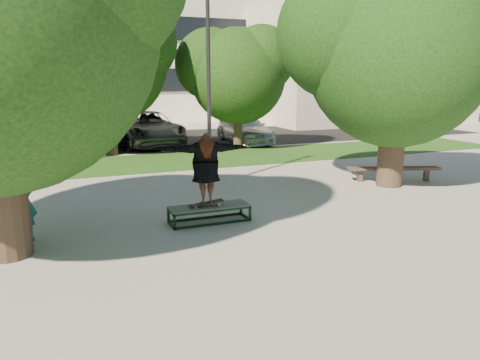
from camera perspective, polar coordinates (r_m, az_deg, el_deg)
name	(u,v)px	position (r m, az deg, el deg)	size (l,w,h in m)	color
ground	(242,243)	(9.26, 0.28, -7.73)	(120.00, 120.00, 0.00)	#B0AAA1
grass_strip	(173,161)	(18.34, -8.12, 2.30)	(30.00, 4.00, 0.02)	#214814
asphalt_strip	(123,142)	(24.47, -14.12, 4.56)	(40.00, 8.00, 0.01)	black
tree_right	(394,45)	(14.48, 18.27, 15.40)	(6.24, 5.33, 6.51)	#38281E
bg_tree_mid	(104,56)	(20.26, -16.21, 14.28)	(5.76, 4.92, 6.24)	#38281E
bg_tree_right	(236,70)	(21.08, -0.51, 13.23)	(5.04, 4.31, 5.43)	#38281E
lamppost	(209,79)	(13.73, -3.85, 12.23)	(0.25, 0.15, 6.11)	#2D2D30
office_building	(60,13)	(40.33, -21.14, 18.47)	(30.00, 14.12, 16.00)	silver
side_building	(354,66)	(36.83, 13.69, 13.33)	(15.00, 10.00, 8.00)	beige
grind_box	(209,214)	(10.56, -3.74, -4.12)	(1.80, 0.60, 0.38)	black
skater_rig	(206,168)	(10.29, -4.19, 1.45)	(1.99, 0.84, 1.65)	white
bystander	(21,201)	(10.10, -25.16, -2.35)	(0.60, 0.39, 1.64)	#175A58
bench	(394,169)	(15.39, 18.23, 1.23)	(2.83, 1.33, 0.44)	brown
car_silver_a	(22,132)	(23.49, -25.06, 5.30)	(1.78, 4.43, 1.51)	#BBBAC0
car_dark	(109,131)	(23.23, -15.65, 5.74)	(1.43, 4.09, 1.35)	black
car_grey	(147,128)	(22.90, -11.24, 6.18)	(2.65, 5.74, 1.60)	#515256
car_silver_b	(244,129)	(23.46, 0.52, 6.25)	(1.88, 4.63, 1.34)	silver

